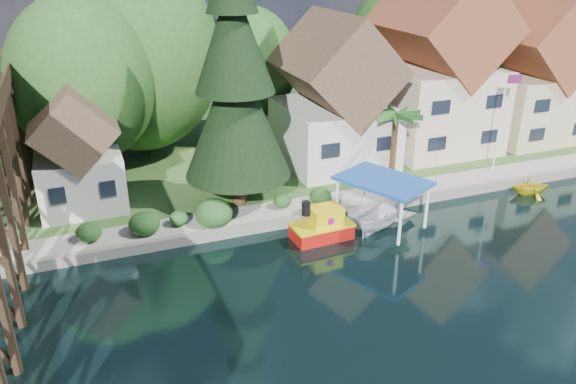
# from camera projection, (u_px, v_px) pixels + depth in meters

# --- Properties ---
(ground) EXTENTS (140.00, 140.00, 0.00)m
(ground) POSITION_uv_depth(u_px,v_px,m) (342.00, 298.00, 27.06)
(ground) COLOR black
(ground) RESTS_ON ground
(bank) EXTENTS (140.00, 52.00, 0.50)m
(bank) POSITION_uv_depth(u_px,v_px,m) (192.00, 114.00, 56.01)
(bank) COLOR #2B5020
(bank) RESTS_ON ground
(seawall) EXTENTS (60.00, 0.40, 0.62)m
(seawall) POSITION_uv_depth(u_px,v_px,m) (343.00, 212.00, 35.09)
(seawall) COLOR slate
(seawall) RESTS_ON ground
(promenade) EXTENTS (50.00, 2.60, 0.06)m
(promenade) POSITION_uv_depth(u_px,v_px,m) (362.00, 197.00, 36.77)
(promenade) COLOR gray
(promenade) RESTS_ON bank
(house_left) EXTENTS (7.64, 8.64, 11.02)m
(house_left) POSITION_uv_depth(u_px,v_px,m) (334.00, 102.00, 40.97)
(house_left) COLOR beige
(house_left) RESTS_ON bank
(house_center) EXTENTS (8.65, 9.18, 13.89)m
(house_center) POSITION_uv_depth(u_px,v_px,m) (436.00, 74.00, 43.84)
(house_center) COLOR beige
(house_center) RESTS_ON bank
(house_right) EXTENTS (8.15, 8.64, 12.45)m
(house_right) POSITION_uv_depth(u_px,v_px,m) (530.00, 75.00, 46.63)
(house_right) COLOR tan
(house_right) RESTS_ON bank
(shed) EXTENTS (5.09, 5.40, 7.85)m
(shed) POSITION_uv_depth(u_px,v_px,m) (78.00, 156.00, 34.29)
(shed) COLOR beige
(shed) RESTS_ON bank
(bg_trees) EXTENTS (49.90, 13.30, 10.57)m
(bg_trees) POSITION_uv_depth(u_px,v_px,m) (234.00, 65.00, 42.62)
(bg_trees) COLOR #382314
(bg_trees) RESTS_ON bank
(shrubs) EXTENTS (15.76, 2.47, 1.70)m
(shrubs) POSITION_uv_depth(u_px,v_px,m) (203.00, 212.00, 32.96)
(shrubs) COLOR #1F4418
(shrubs) RESTS_ON bank
(conifer) EXTENTS (6.56, 6.56, 16.15)m
(conifer) POSITION_uv_depth(u_px,v_px,m) (235.00, 82.00, 32.82)
(conifer) COLOR #382314
(conifer) RESTS_ON bank
(palm_tree) EXTENTS (3.79, 3.79, 5.05)m
(palm_tree) POSITION_uv_depth(u_px,v_px,m) (396.00, 117.00, 38.22)
(palm_tree) COLOR #382314
(palm_tree) RESTS_ON bank
(flagpole) EXTENTS (1.09, 0.36, 7.17)m
(flagpole) POSITION_uv_depth(u_px,v_px,m) (503.00, 113.00, 39.24)
(flagpole) COLOR white
(flagpole) RESTS_ON bank
(tugboat) EXTENTS (3.62, 2.11, 2.56)m
(tugboat) POSITION_uv_depth(u_px,v_px,m) (322.00, 226.00, 32.37)
(tugboat) COLOR #AA120B
(tugboat) RESTS_ON ground
(boat_white_a) EXTENTS (4.92, 3.92, 0.91)m
(boat_white_a) POSITION_uv_depth(u_px,v_px,m) (383.00, 216.00, 34.29)
(boat_white_a) COLOR silver
(boat_white_a) RESTS_ON ground
(boat_canopy) EXTENTS (5.30, 6.02, 3.23)m
(boat_canopy) POSITION_uv_depth(u_px,v_px,m) (381.00, 208.00, 33.17)
(boat_canopy) COLOR silver
(boat_canopy) RESTS_ON ground
(boat_yellow) EXTENTS (3.20, 2.94, 1.41)m
(boat_yellow) POSITION_uv_depth(u_px,v_px,m) (531.00, 185.00, 38.16)
(boat_yellow) COLOR gold
(boat_yellow) RESTS_ON ground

